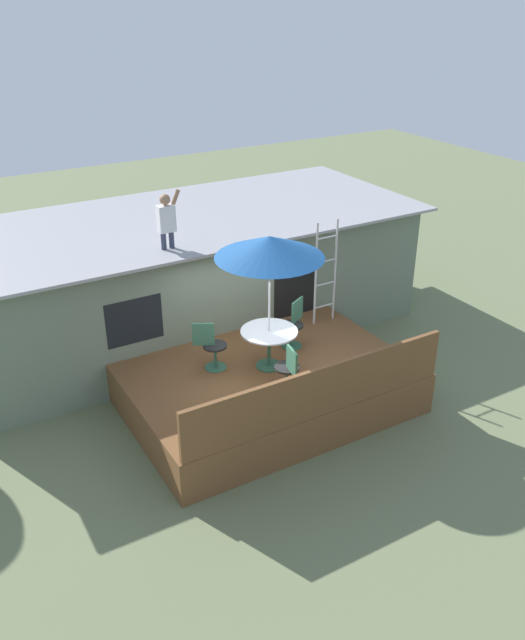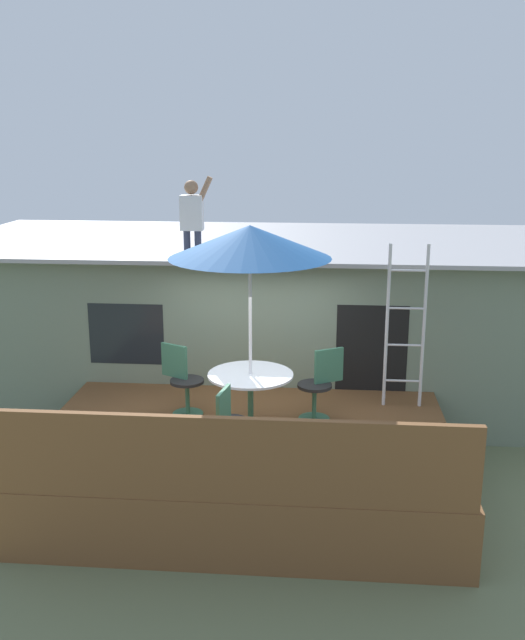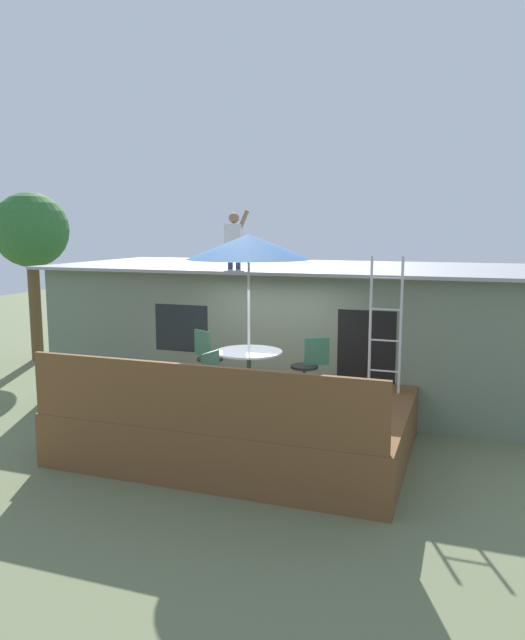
{
  "view_description": "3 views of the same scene",
  "coord_description": "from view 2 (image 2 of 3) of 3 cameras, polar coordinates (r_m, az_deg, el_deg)",
  "views": [
    {
      "loc": [
        -5.29,
        -8.92,
        7.05
      ],
      "look_at": [
        0.22,
        0.52,
        1.51
      ],
      "focal_mm": 36.78,
      "sensor_mm": 36.0,
      "label": 1
    },
    {
      "loc": [
        0.92,
        -8.01,
        4.34
      ],
      "look_at": [
        0.16,
        0.77,
        2.02
      ],
      "focal_mm": 39.64,
      "sensor_mm": 36.0,
      "label": 2
    },
    {
      "loc": [
        3.25,
        -8.37,
        3.39
      ],
      "look_at": [
        -0.1,
        1.16,
        1.86
      ],
      "focal_mm": 33.22,
      "sensor_mm": 36.0,
      "label": 3
    }
  ],
  "objects": [
    {
      "name": "ground_plane",
      "position": [
        9.16,
        -1.43,
        -13.58
      ],
      "size": [
        40.0,
        40.0,
        0.0
      ],
      "primitive_type": "plane",
      "color": "#66704C"
    },
    {
      "name": "house",
      "position": [
        12.02,
        0.42,
        0.28
      ],
      "size": [
        10.5,
        4.5,
        2.67
      ],
      "color": "slate",
      "rests_on": "ground"
    },
    {
      "name": "deck",
      "position": [
        8.97,
        -1.44,
        -11.33
      ],
      "size": [
        5.06,
        3.53,
        0.8
      ],
      "primitive_type": "cube",
      "color": "brown",
      "rests_on": "ground"
    },
    {
      "name": "deck_railing",
      "position": [
        7.07,
        -3.06,
        -11.22
      ],
      "size": [
        4.96,
        0.08,
        0.9
      ],
      "primitive_type": "cube",
      "color": "brown",
      "rests_on": "deck"
    },
    {
      "name": "patio_table",
      "position": [
        8.61,
        -0.97,
        -5.36
      ],
      "size": [
        1.04,
        1.04,
        0.74
      ],
      "color": "#33664C",
      "rests_on": "deck"
    },
    {
      "name": "patio_umbrella",
      "position": [
        8.17,
        -1.03,
        6.32
      ],
      "size": [
        1.9,
        1.9,
        2.54
      ],
      "color": "silver",
      "rests_on": "deck"
    },
    {
      "name": "step_ladder",
      "position": [
        9.45,
        11.46,
        -0.55
      ],
      "size": [
        0.52,
        0.04,
        2.2
      ],
      "color": "silver",
      "rests_on": "deck"
    },
    {
      "name": "person_figure",
      "position": [
        10.25,
        -5.68,
        8.71
      ],
      "size": [
        0.47,
        0.2,
        1.11
      ],
      "color": "#33384C",
      "rests_on": "house"
    },
    {
      "name": "patio_chair_left",
      "position": [
        9.24,
        -6.47,
        -4.86
      ],
      "size": [
        0.58,
        0.44,
        0.92
      ],
      "rotation": [
        0.0,
        0.0,
        -0.48
      ],
      "color": "#33664C",
      "rests_on": "deck"
    },
    {
      "name": "patio_chair_right",
      "position": [
        9.05,
        4.64,
        -5.25
      ],
      "size": [
        0.58,
        0.44,
        0.92
      ],
      "rotation": [
        0.0,
        0.0,
        -2.63
      ],
      "color": "#33664C",
      "rests_on": "deck"
    },
    {
      "name": "patio_chair_near",
      "position": [
        7.82,
        -2.85,
        -8.52
      ],
      "size": [
        0.44,
        0.62,
        0.92
      ],
      "rotation": [
        0.0,
        0.0,
        1.4
      ],
      "color": "#33664C",
      "rests_on": "deck"
    }
  ]
}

